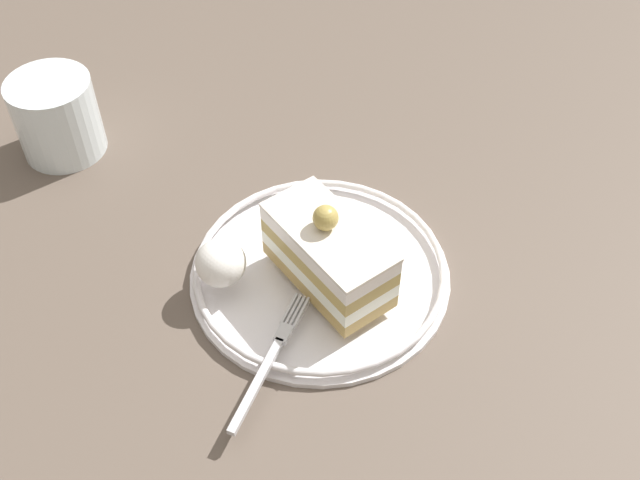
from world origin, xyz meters
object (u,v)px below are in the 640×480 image
Objects in this scene: whipped_cream_dollop at (221,263)px; dessert_plate at (320,271)px; cake_slice at (328,254)px; fork at (272,356)px; drink_glass_near at (58,121)px.

dessert_plate is at bearing 109.91° from whipped_cream_dollop.
cake_slice is 2.90× the size of whipped_cream_dollop.
fork is at bearing -11.51° from dessert_plate.
whipped_cream_dollop reaches higher than fork.
fork is (0.09, -0.02, 0.01)m from dessert_plate.
whipped_cream_dollop is at bearing -140.82° from fork.
fork is 0.32m from drink_glass_near.
cake_slice is 0.09m from fork.
drink_glass_near reaches higher than fork.
cake_slice is 0.08m from whipped_cream_dollop.
cake_slice reaches higher than drink_glass_near.
cake_slice reaches higher than dessert_plate.
cake_slice is 0.93× the size of fork.
drink_glass_near is (-0.21, -0.25, 0.02)m from fork.
dessert_plate is at bearing 66.61° from drink_glass_near.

